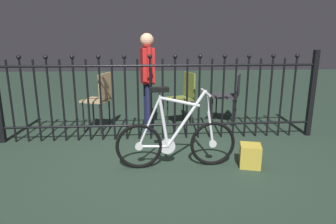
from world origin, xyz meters
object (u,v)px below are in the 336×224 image
Objects in this scene: chair_tan at (100,96)px; person_visitor at (147,75)px; chair_olive at (184,94)px; display_crate at (250,156)px; bicycle at (176,139)px; chair_charcoal at (230,93)px.

person_visitor is at bearing -0.46° from chair_tan.
chair_olive is 0.58× the size of person_visitor.
person_visitor is 2.02m from display_crate.
bicycle is at bearing -77.71° from person_visitor.
bicycle reaches higher than chair_olive.
bicycle is at bearing -122.45° from chair_charcoal.
bicycle is 1.49× the size of chair_tan.
person_visitor is at bearing -155.77° from chair_olive.
display_crate is (-0.23, -1.75, -0.40)m from chair_charcoal.
chair_olive is 0.75m from person_visitor.
person_visitor is (-0.60, -0.27, 0.36)m from chair_olive.
person_visitor reaches higher than bicycle.
bicycle is at bearing -99.93° from chair_olive.
display_crate is at bearing -37.95° from chair_tan.
chair_charcoal is 0.97× the size of chair_olive.
bicycle is 1.73m from chair_olive.
display_crate is at bearing -72.46° from chair_olive.
bicycle is 1.78m from chair_tan.
person_visitor reaches higher than chair_tan.
display_crate is at bearing -97.45° from chair_charcoal.
chair_olive is (0.30, 1.69, 0.20)m from bicycle.
chair_tan is at bearing 179.54° from person_visitor.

